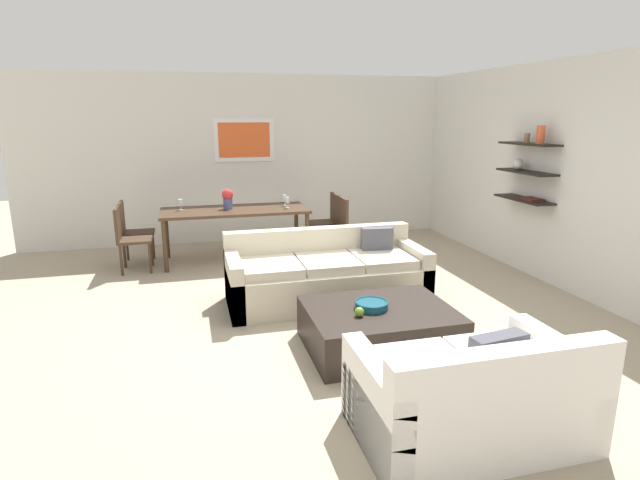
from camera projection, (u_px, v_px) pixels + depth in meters
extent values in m
plane|color=tan|center=(322.00, 313.00, 5.40)|extent=(18.00, 18.00, 0.00)
cube|color=silver|center=(285.00, 158.00, 8.47)|extent=(8.40, 0.06, 2.70)
cube|color=white|center=(244.00, 140.00, 8.19)|extent=(0.97, 0.02, 0.69)
cube|color=#E55926|center=(244.00, 140.00, 8.17)|extent=(0.83, 0.01, 0.55)
cube|color=silver|center=(541.00, 172.00, 6.39)|extent=(0.06, 8.20, 2.70)
cube|color=black|center=(529.00, 144.00, 6.33)|extent=(0.28, 0.90, 0.02)
cube|color=black|center=(526.00, 172.00, 6.41)|extent=(0.28, 0.90, 0.02)
cube|color=black|center=(524.00, 199.00, 6.50)|extent=(0.28, 0.90, 0.02)
cylinder|color=#D85933|center=(541.00, 135.00, 6.11)|extent=(0.10, 0.10, 0.22)
sphere|color=silver|center=(518.00, 164.00, 6.56)|extent=(0.14, 0.14, 0.14)
cylinder|color=olive|center=(527.00, 138.00, 6.36)|extent=(0.07, 0.07, 0.12)
cube|color=#4C1E19|center=(531.00, 199.00, 6.35)|extent=(0.20, 0.28, 0.03)
cube|color=beige|center=(327.00, 284.00, 5.67)|extent=(2.19, 0.90, 0.42)
cube|color=beige|center=(319.00, 243.00, 5.92)|extent=(2.19, 0.16, 0.36)
cube|color=beige|center=(234.00, 284.00, 5.40)|extent=(0.14, 0.90, 0.60)
cube|color=beige|center=(412.00, 270.00, 5.90)|extent=(0.14, 0.90, 0.60)
cube|color=beige|center=(270.00, 267.00, 5.41)|extent=(0.62, 0.70, 0.10)
cube|color=beige|center=(328.00, 263.00, 5.57)|extent=(0.62, 0.70, 0.10)
cube|color=beige|center=(382.00, 259.00, 5.73)|extent=(0.62, 0.70, 0.10)
cube|color=#4C4C56|center=(377.00, 243.00, 5.92)|extent=(0.37, 0.16, 0.36)
cube|color=white|center=(468.00, 405.00, 3.30)|extent=(1.45, 0.90, 0.42)
cube|color=white|center=(507.00, 379.00, 2.86)|extent=(1.45, 0.16, 0.36)
cube|color=white|center=(554.00, 380.00, 3.44)|extent=(0.14, 0.90, 0.60)
cube|color=white|center=(374.00, 407.00, 3.12)|extent=(0.14, 0.90, 0.60)
cube|color=white|center=(506.00, 360.00, 3.35)|extent=(0.56, 0.70, 0.10)
cube|color=white|center=(426.00, 372.00, 3.21)|extent=(0.56, 0.70, 0.10)
cube|color=#4C4C56|center=(497.00, 363.00, 3.05)|extent=(0.37, 0.17, 0.36)
cube|color=black|center=(379.00, 328.00, 4.55)|extent=(1.29, 1.02, 0.38)
cylinder|color=navy|center=(371.00, 305.00, 4.49)|extent=(0.29, 0.29, 0.06)
torus|color=navy|center=(372.00, 302.00, 4.48)|extent=(0.30, 0.30, 0.02)
sphere|color=#669E2D|center=(359.00, 312.00, 4.31)|extent=(0.08, 0.08, 0.08)
cube|color=#422D1E|center=(235.00, 210.00, 7.21)|extent=(2.06, 0.86, 0.04)
cylinder|color=#422D1E|center=(165.00, 247.00, 6.72)|extent=(0.06, 0.06, 0.71)
cylinder|color=#422D1E|center=(307.00, 238.00, 7.20)|extent=(0.06, 0.06, 0.71)
cylinder|color=#422D1E|center=(167.00, 234.00, 7.41)|extent=(0.06, 0.06, 0.71)
cylinder|color=#422D1E|center=(296.00, 227.00, 7.89)|extent=(0.06, 0.06, 0.71)
cube|color=#422D1E|center=(330.00, 229.00, 7.44)|extent=(0.44, 0.44, 0.04)
cube|color=#422D1E|center=(343.00, 212.00, 7.43)|extent=(0.04, 0.44, 0.43)
cylinder|color=#422D1E|center=(315.00, 241.00, 7.62)|extent=(0.04, 0.04, 0.41)
cylinder|color=#422D1E|center=(321.00, 247.00, 7.28)|extent=(0.04, 0.04, 0.41)
cylinder|color=#422D1E|center=(338.00, 240.00, 7.71)|extent=(0.04, 0.04, 0.41)
cylinder|color=#422D1E|center=(345.00, 246.00, 7.37)|extent=(0.04, 0.04, 0.41)
cube|color=#422D1E|center=(323.00, 223.00, 7.80)|extent=(0.44, 0.44, 0.04)
cube|color=#422D1E|center=(335.00, 208.00, 7.80)|extent=(0.04, 0.44, 0.43)
cylinder|color=#422D1E|center=(309.00, 236.00, 7.98)|extent=(0.04, 0.04, 0.41)
cylinder|color=#422D1E|center=(314.00, 241.00, 7.64)|extent=(0.04, 0.04, 0.41)
cylinder|color=#422D1E|center=(331.00, 234.00, 8.07)|extent=(0.04, 0.04, 0.41)
cylinder|color=#422D1E|center=(337.00, 239.00, 7.73)|extent=(0.04, 0.04, 0.41)
cube|color=#422D1E|center=(135.00, 240.00, 6.77)|extent=(0.44, 0.44, 0.04)
cube|color=#422D1E|center=(118.00, 223.00, 6.67)|extent=(0.04, 0.44, 0.43)
cylinder|color=#422D1E|center=(150.00, 259.00, 6.70)|extent=(0.04, 0.04, 0.41)
cylinder|color=#422D1E|center=(152.00, 252.00, 7.04)|extent=(0.04, 0.04, 0.41)
cylinder|color=#422D1E|center=(121.00, 260.00, 6.61)|extent=(0.04, 0.04, 0.41)
cylinder|color=#422D1E|center=(124.00, 253.00, 6.95)|extent=(0.04, 0.04, 0.41)
cube|color=#422D1E|center=(138.00, 233.00, 7.13)|extent=(0.44, 0.44, 0.04)
cube|color=#422D1E|center=(121.00, 218.00, 7.03)|extent=(0.04, 0.44, 0.43)
cylinder|color=#422D1E|center=(152.00, 251.00, 7.06)|extent=(0.04, 0.04, 0.41)
cylinder|color=#422D1E|center=(153.00, 245.00, 7.40)|extent=(0.04, 0.04, 0.41)
cylinder|color=#422D1E|center=(124.00, 253.00, 6.98)|extent=(0.04, 0.04, 0.41)
cylinder|color=#422D1E|center=(127.00, 247.00, 7.31)|extent=(0.04, 0.04, 0.41)
cylinder|color=silver|center=(287.00, 208.00, 7.29)|extent=(0.06, 0.06, 0.01)
cylinder|color=silver|center=(287.00, 205.00, 7.28)|extent=(0.01, 0.01, 0.07)
cylinder|color=silver|center=(287.00, 200.00, 7.27)|extent=(0.07, 0.07, 0.09)
cylinder|color=silver|center=(285.00, 205.00, 7.49)|extent=(0.06, 0.06, 0.01)
cylinder|color=silver|center=(285.00, 203.00, 7.48)|extent=(0.01, 0.01, 0.07)
cylinder|color=silver|center=(285.00, 198.00, 7.47)|extent=(0.06, 0.06, 0.08)
cylinder|color=silver|center=(181.00, 210.00, 7.13)|extent=(0.06, 0.06, 0.01)
cylinder|color=silver|center=(181.00, 207.00, 7.12)|extent=(0.01, 0.01, 0.07)
cylinder|color=silver|center=(180.00, 202.00, 7.10)|extent=(0.07, 0.07, 0.08)
cylinder|color=#4C518C|center=(228.00, 204.00, 7.22)|extent=(0.13, 0.13, 0.14)
sphere|color=red|center=(228.00, 195.00, 7.19)|extent=(0.16, 0.16, 0.16)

